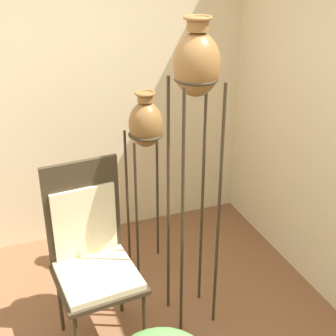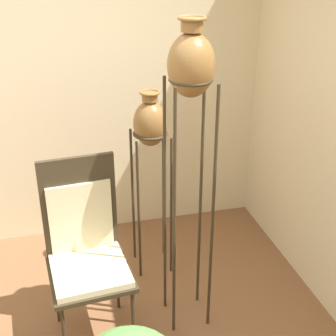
{
  "view_description": "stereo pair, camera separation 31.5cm",
  "coord_description": "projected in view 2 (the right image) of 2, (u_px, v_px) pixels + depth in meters",
  "views": [
    {
      "loc": [
        -0.16,
        -1.78,
        2.37
      ],
      "look_at": [
        0.84,
        0.89,
        1.01
      ],
      "focal_mm": 50.0,
      "sensor_mm": 36.0,
      "label": 1
    },
    {
      "loc": [
        0.14,
        -1.87,
        2.37
      ],
      "look_at": [
        0.84,
        0.89,
        1.01
      ],
      "focal_mm": 50.0,
      "sensor_mm": 36.0,
      "label": 2
    }
  ],
  "objects": [
    {
      "name": "wall_back",
      "position": [
        34.0,
        87.0,
        3.72
      ],
      "size": [
        7.77,
        0.06,
        2.7
      ],
      "color": "beige",
      "rests_on": "ground_plane"
    },
    {
      "name": "vase_stand_medium",
      "position": [
        150.0,
        129.0,
        3.34
      ],
      "size": [
        0.27,
        0.27,
        1.46
      ],
      "color": "#382D1E",
      "rests_on": "ground_plane"
    },
    {
      "name": "vase_stand_tall",
      "position": [
        191.0,
        79.0,
        2.59
      ],
      "size": [
        0.27,
        0.27,
        2.03
      ],
      "color": "#382D1E",
      "rests_on": "ground_plane"
    },
    {
      "name": "chair",
      "position": [
        85.0,
        245.0,
        2.95
      ],
      "size": [
        0.54,
        0.54,
        1.21
      ],
      "rotation": [
        0.0,
        0.0,
        0.09
      ],
      "color": "#382D1E",
      "rests_on": "ground_plane"
    }
  ]
}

